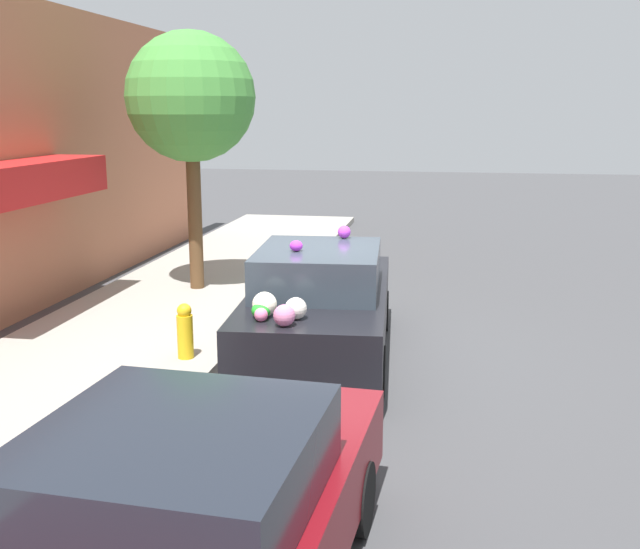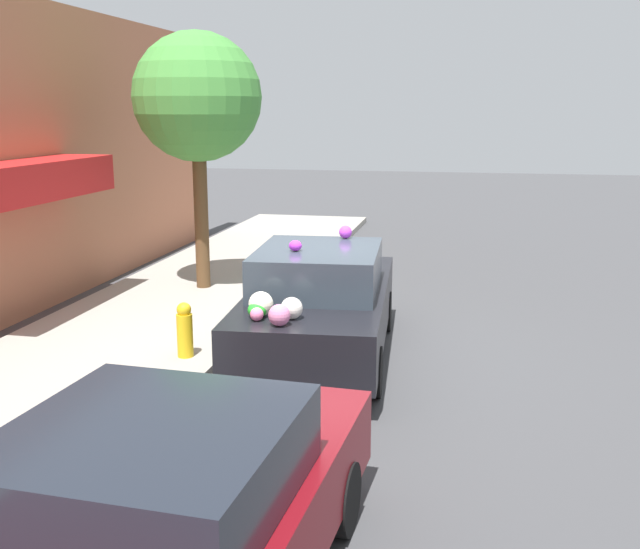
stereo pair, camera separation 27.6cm
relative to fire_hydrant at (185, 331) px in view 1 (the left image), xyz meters
The scene contains 6 objects.
ground_plane 1.78m from the fire_hydrant, 64.82° to the right, with size 60.00×60.00×0.00m, color #424244.
sidewalk_curb 1.43m from the fire_hydrant, 57.78° to the left, with size 24.00×3.20×0.14m.
street_tree 4.75m from the fire_hydrant, 17.00° to the left, with size 2.14×2.14×4.31m.
fire_hydrant is the anchor object (origin of this frame).
art_car 1.75m from the fire_hydrant, 65.84° to the right, with size 4.29×2.00×1.65m.
parked_car_plain 4.82m from the fire_hydrant, 159.68° to the right, with size 4.00×2.06×1.38m.
Camera 1 is at (-9.20, -1.66, 3.18)m, focal length 42.00 mm.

